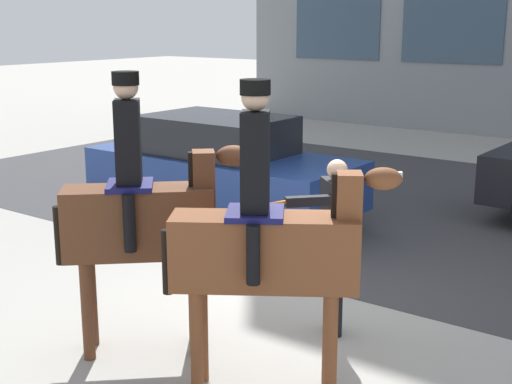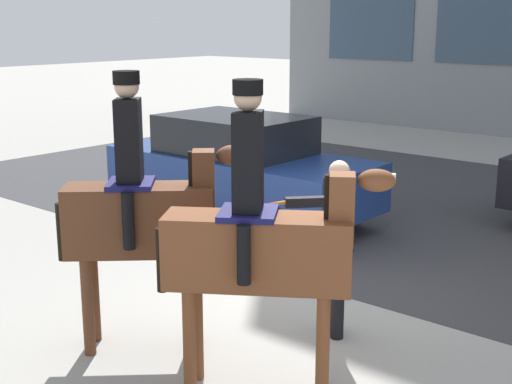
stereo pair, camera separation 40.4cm
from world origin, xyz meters
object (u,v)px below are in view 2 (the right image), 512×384
mounted_horse_lead (143,211)px  street_car_near_lane (239,167)px  mounted_horse_companion (261,242)px  pedestrian_bystander (336,234)px

mounted_horse_lead → street_car_near_lane: bearing=77.5°
mounted_horse_companion → street_car_near_lane: mounted_horse_companion is taller
mounted_horse_companion → mounted_horse_lead: bearing=148.4°
mounted_horse_companion → pedestrian_bystander: mounted_horse_companion is taller
pedestrian_bystander → street_car_near_lane: 4.47m
mounted_horse_lead → mounted_horse_companion: size_ratio=1.00×
mounted_horse_lead → street_car_near_lane: 4.68m
mounted_horse_lead → pedestrian_bystander: size_ratio=1.48×
pedestrian_bystander → mounted_horse_lead: bearing=-0.2°
pedestrian_bystander → street_car_near_lane: bearing=-84.1°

